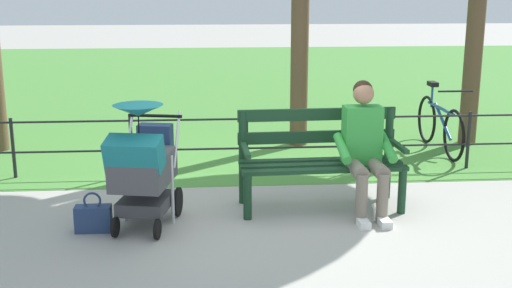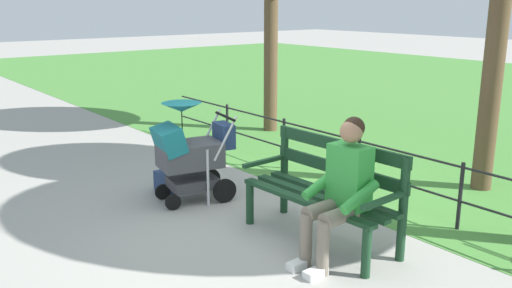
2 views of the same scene
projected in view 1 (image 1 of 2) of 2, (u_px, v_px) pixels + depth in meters
ground_plane at (255, 211)px, 6.39m from camera, size 60.00×60.00×0.00m
grass_lawn at (227, 81)px, 14.91m from camera, size 40.00×16.00×0.01m
park_bench at (320, 155)px, 6.43m from camera, size 1.62×0.66×0.96m
person_on_bench at (365, 145)px, 6.20m from camera, size 0.55×0.74×1.28m
stroller at (143, 164)px, 5.83m from camera, size 0.66×0.96×1.15m
handbag at (93, 218)px, 5.83m from camera, size 0.32×0.14×0.37m
park_fence at (271, 138)px, 7.59m from camera, size 8.00×0.04×0.70m
bicycle at (439, 124)px, 8.58m from camera, size 0.44×1.66×0.89m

